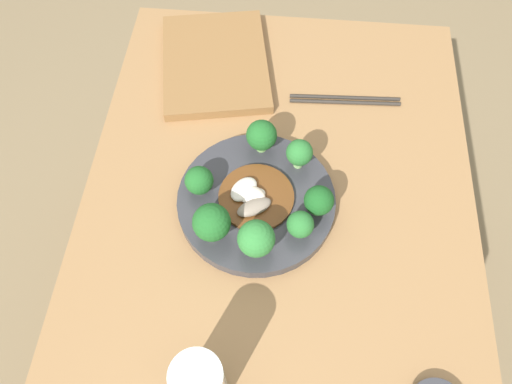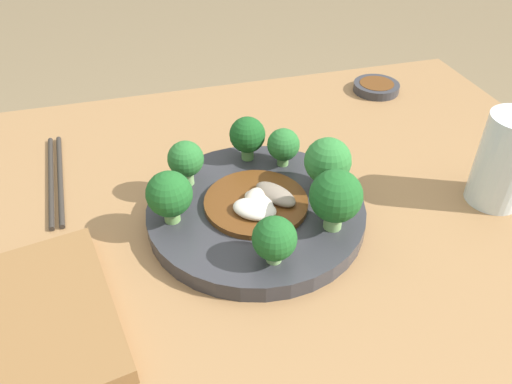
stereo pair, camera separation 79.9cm
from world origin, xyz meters
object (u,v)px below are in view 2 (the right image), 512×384
broccoli_southeast (336,197)px  broccoli_northwest (186,160)px  broccoli_west (169,195)px  broccoli_northeast (283,145)px  plate (256,212)px  stirfry_center (259,202)px  drinking_glass (505,161)px  chopsticks (56,178)px  broccoli_east (328,162)px  broccoli_north (247,136)px  sauce_dish (376,87)px  broccoli_south (274,239)px

broccoli_southeast → broccoli_northwest: broccoli_southeast is taller
broccoli_west → broccoli_northeast: bearing=24.9°
broccoli_southeast → broccoli_northeast: size_ratio=1.42×
plate → broccoli_southeast: bearing=-39.8°
stirfry_center → drinking_glass: bearing=-7.8°
drinking_glass → broccoli_northwest: bearing=163.5°
broccoli_west → stirfry_center: 0.11m
chopsticks → drinking_glass: bearing=-19.7°
broccoli_southeast → drinking_glass: (0.23, 0.02, -0.00)m
broccoli_southeast → broccoli_northeast: 0.14m
broccoli_west → drinking_glass: (0.41, -0.05, 0.00)m
broccoli_east → broccoli_north: size_ratio=1.15×
broccoli_east → drinking_glass: bearing=-14.3°
broccoli_southeast → broccoli_northwest: size_ratio=1.24×
chopsticks → broccoli_southeast: bearing=-33.8°
stirfry_center → sauce_dish: stirfry_center is taller
plate → stirfry_center: stirfry_center is taller
broccoli_northeast → sauce_dish: 0.32m
broccoli_northeast → sauce_dish: (0.24, 0.20, -0.04)m
broccoli_northeast → broccoli_south: bearing=-111.1°
drinking_glass → chopsticks: (-0.55, 0.20, -0.06)m
broccoli_north → stirfry_center: 0.11m
plate → broccoli_west: broccoli_west is taller
plate → broccoli_south: (-0.01, -0.09, 0.04)m
broccoli_north → plate: bearing=-99.2°
broccoli_northeast → stirfry_center: 0.10m
stirfry_center → broccoli_northeast: bearing=54.3°
broccoli_northeast → stirfry_center: (-0.06, -0.08, -0.02)m
plate → chopsticks: 0.29m
broccoli_west → drinking_glass: bearing=-6.4°
broccoli_northeast → broccoli_east: bearing=-61.9°
broccoli_northeast → broccoli_southeast: bearing=-83.3°
broccoli_southeast → stirfry_center: 0.10m
broccoli_south → broccoli_north: broccoli_north is taller
broccoli_northeast → sauce_dish: bearing=39.9°
broccoli_northwest → drinking_glass: size_ratio=0.50×
broccoli_west → broccoli_north: bearing=40.6°
chopsticks → sauce_dish: 0.56m
broccoli_west → stirfry_center: (0.10, -0.00, -0.03)m
broccoli_west → sauce_dish: size_ratio=0.81×
broccoli_west → sauce_dish: 0.49m
broccoli_north → broccoli_west: 0.16m
broccoli_west → broccoli_northwest: bearing=66.0°
plate → sauce_dish: bearing=42.6°
broccoli_east → broccoli_south: bearing=-134.2°
broccoli_north → broccoli_west: (-0.12, -0.10, 0.00)m
plate → broccoli_north: (0.02, 0.10, 0.05)m
plate → broccoli_west: size_ratio=4.06×
plate → drinking_glass: bearing=-8.5°
broccoli_east → sauce_dish: (0.21, 0.27, -0.05)m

